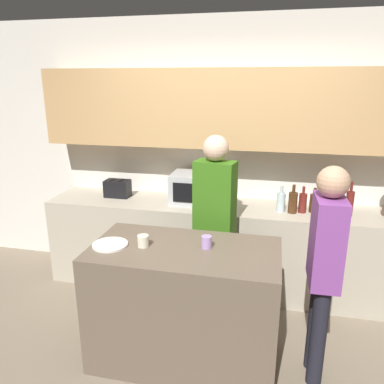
# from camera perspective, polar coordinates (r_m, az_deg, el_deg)

# --- Properties ---
(ground_plane) EXTENTS (14.00, 14.00, 0.00)m
(ground_plane) POSITION_cam_1_polar(r_m,az_deg,el_deg) (3.01, 0.21, -27.22)
(ground_plane) COLOR #7F705B
(back_wall) EXTENTS (6.40, 0.40, 2.70)m
(back_wall) POSITION_cam_1_polar(r_m,az_deg,el_deg) (3.85, 5.64, 8.36)
(back_wall) COLOR silver
(back_wall) RESTS_ON ground_plane
(back_counter) EXTENTS (3.60, 0.62, 0.89)m
(back_counter) POSITION_cam_1_polar(r_m,az_deg,el_deg) (3.90, 4.68, -8.27)
(back_counter) COLOR #B7AD99
(back_counter) RESTS_ON ground_plane
(kitchen_island) EXTENTS (1.37, 0.72, 0.93)m
(kitchen_island) POSITION_cam_1_polar(r_m,az_deg,el_deg) (2.95, -1.11, -16.71)
(kitchen_island) COLOR brown
(kitchen_island) RESTS_ON ground_plane
(microwave) EXTENTS (0.52, 0.39, 0.30)m
(microwave) POSITION_cam_1_polar(r_m,az_deg,el_deg) (3.78, 0.87, 0.61)
(microwave) COLOR #B7BABC
(microwave) RESTS_ON back_counter
(toaster) EXTENTS (0.26, 0.16, 0.18)m
(toaster) POSITION_cam_1_polar(r_m,az_deg,el_deg) (4.06, -11.28, 0.54)
(toaster) COLOR black
(toaster) RESTS_ON back_counter
(bottle_0) EXTENTS (0.08, 0.08, 0.25)m
(bottle_0) POSITION_cam_1_polar(r_m,az_deg,el_deg) (3.63, 13.41, -1.44)
(bottle_0) COLOR silver
(bottle_0) RESTS_ON back_counter
(bottle_1) EXTENTS (0.08, 0.08, 0.27)m
(bottle_1) POSITION_cam_1_polar(r_m,az_deg,el_deg) (3.61, 15.11, -1.51)
(bottle_1) COLOR #472814
(bottle_1) RESTS_ON back_counter
(bottle_2) EXTENTS (0.07, 0.07, 0.25)m
(bottle_2) POSITION_cam_1_polar(r_m,az_deg,el_deg) (3.65, 16.50, -1.56)
(bottle_2) COLOR maroon
(bottle_2) RESTS_ON back_counter
(bottle_3) EXTENTS (0.09, 0.09, 0.23)m
(bottle_3) POSITION_cam_1_polar(r_m,az_deg,el_deg) (3.69, 18.11, -1.59)
(bottle_3) COLOR #472814
(bottle_3) RESTS_ON back_counter
(bottle_4) EXTENTS (0.06, 0.06, 0.30)m
(bottle_4) POSITION_cam_1_polar(r_m,az_deg,el_deg) (3.74, 19.82, -1.14)
(bottle_4) COLOR black
(bottle_4) RESTS_ON back_counter
(bottle_5) EXTENTS (0.08, 0.08, 0.31)m
(bottle_5) POSITION_cam_1_polar(r_m,az_deg,el_deg) (3.67, 21.43, -1.55)
(bottle_5) COLOR black
(bottle_5) RESTS_ON back_counter
(bottle_6) EXTENTS (0.07, 0.07, 0.32)m
(bottle_6) POSITION_cam_1_polar(r_m,az_deg,el_deg) (3.69, 22.89, -1.55)
(bottle_6) COLOR maroon
(bottle_6) RESTS_ON back_counter
(plate_on_island) EXTENTS (0.26, 0.26, 0.01)m
(plate_on_island) POSITION_cam_1_polar(r_m,az_deg,el_deg) (2.83, -12.37, -7.83)
(plate_on_island) COLOR white
(plate_on_island) RESTS_ON kitchen_island
(cup_0) EXTENTS (0.08, 0.08, 0.09)m
(cup_0) POSITION_cam_1_polar(r_m,az_deg,el_deg) (2.71, 2.23, -7.62)
(cup_0) COLOR #AF8BCF
(cup_0) RESTS_ON kitchen_island
(cup_1) EXTENTS (0.08, 0.08, 0.08)m
(cup_1) POSITION_cam_1_polar(r_m,az_deg,el_deg) (2.76, -7.46, -7.40)
(cup_1) COLOR beige
(cup_1) RESTS_ON kitchen_island
(person_left) EXTENTS (0.21, 0.34, 1.58)m
(person_left) POSITION_cam_1_polar(r_m,az_deg,el_deg) (2.70, 19.54, -9.74)
(person_left) COLOR black
(person_left) RESTS_ON ground_plane
(person_center) EXTENTS (0.37, 0.25, 1.66)m
(person_center) POSITION_cam_1_polar(r_m,az_deg,el_deg) (3.24, 3.46, -3.16)
(person_center) COLOR black
(person_center) RESTS_ON ground_plane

